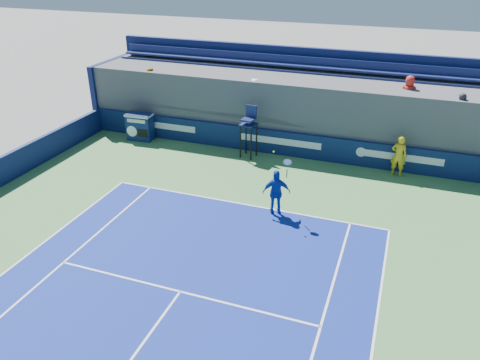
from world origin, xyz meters
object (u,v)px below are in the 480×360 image
(ball_person, at_px, (399,156))
(match_clock, at_px, (140,126))
(umpire_chair, at_px, (249,126))
(tennis_player, at_px, (276,192))

(ball_person, xyz_separation_m, match_clock, (-12.72, -0.12, -0.18))
(ball_person, height_order, umpire_chair, umpire_chair)
(ball_person, height_order, tennis_player, tennis_player)
(tennis_player, bearing_deg, match_clock, 150.70)
(umpire_chair, bearing_deg, match_clock, 178.26)
(match_clock, bearing_deg, ball_person, 0.53)
(ball_person, relative_size, match_clock, 1.30)
(match_clock, relative_size, umpire_chair, 0.56)
(match_clock, bearing_deg, umpire_chair, -1.74)
(ball_person, distance_m, tennis_player, 6.42)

